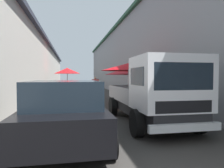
# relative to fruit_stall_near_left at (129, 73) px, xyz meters

# --- Properties ---
(ground) EXTENTS (90.00, 90.00, 0.00)m
(ground) POSITION_rel_fruit_stall_near_left_xyz_m (5.22, 1.51, -1.74)
(ground) COLOR #33302D
(building_right_concrete) EXTENTS (49.80, 7.50, 6.64)m
(building_right_concrete) POSITION_rel_fruit_stall_near_left_xyz_m (7.47, -5.25, 1.58)
(building_right_concrete) COLOR gray
(building_right_concrete) RESTS_ON ground
(fruit_stall_near_left) EXTENTS (2.61, 2.61, 2.27)m
(fruit_stall_near_left) POSITION_rel_fruit_stall_near_left_xyz_m (0.00, 0.00, 0.00)
(fruit_stall_near_left) COLOR #9E9EA3
(fruit_stall_near_left) RESTS_ON ground
(fruit_stall_far_right) EXTENTS (2.84, 2.84, 2.17)m
(fruit_stall_far_right) POSITION_rel_fruit_stall_near_left_xyz_m (2.44, -0.63, -0.04)
(fruit_stall_far_right) COLOR #9E9EA3
(fruit_stall_far_right) RESTS_ON ground
(fruit_stall_near_right) EXTENTS (2.22, 2.22, 2.38)m
(fruit_stall_near_right) POSITION_rel_fruit_stall_near_left_xyz_m (8.92, 3.02, 0.06)
(fruit_stall_near_right) COLOR #9E9EA3
(fruit_stall_near_right) RESTS_ON ground
(hatchback_car) EXTENTS (3.92, 1.93, 1.45)m
(hatchback_car) POSITION_rel_fruit_stall_near_left_xyz_m (-4.44, 2.86, -1.01)
(hatchback_car) COLOR black
(hatchback_car) RESTS_ON ground
(delivery_truck) EXTENTS (4.92, 1.97, 2.08)m
(delivery_truck) POSITION_rel_fruit_stall_near_left_xyz_m (-3.75, 0.19, -0.70)
(delivery_truck) COLOR black
(delivery_truck) RESTS_ON ground
(vendor_by_crates) EXTENTS (0.26, 0.62, 1.54)m
(vendor_by_crates) POSITION_rel_fruit_stall_near_left_xyz_m (8.95, 0.59, -0.87)
(vendor_by_crates) COLOR #232328
(vendor_by_crates) RESTS_ON ground
(plastic_stool) EXTENTS (0.30, 0.30, 0.43)m
(plastic_stool) POSITION_rel_fruit_stall_near_left_xyz_m (-4.16, -1.10, -1.42)
(plastic_stool) COLOR #194CB2
(plastic_stool) RESTS_ON ground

